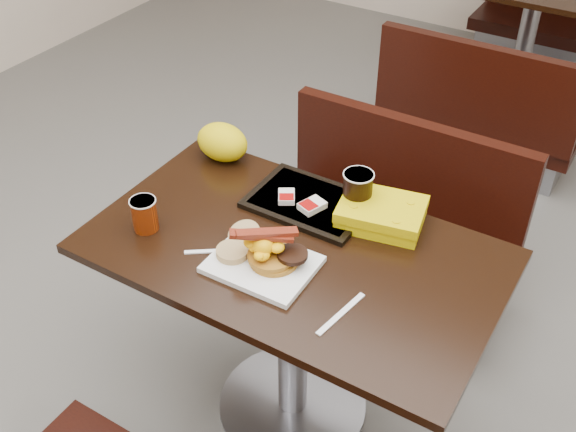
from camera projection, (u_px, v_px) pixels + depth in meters
The scene contains 24 objects.
floor at pixel (292, 407), 2.47m from camera, with size 6.00×7.00×0.01m, color slate.
table_near at pixel (293, 336), 2.24m from camera, with size 1.20×0.70×0.75m, color black, non-canonical shape.
bench_near_n at pixel (384, 224), 2.72m from camera, with size 1.00×0.46×0.72m, color black, non-canonical shape.
table_far at pixel (525, 46), 3.99m from camera, with size 1.20×0.70×0.75m, color black, non-canonical shape.
bench_far_s at pixel (484, 98), 3.53m from camera, with size 1.00×0.46×0.72m, color black, non-canonical shape.
bench_far_n at pixel (555, 9), 4.47m from camera, with size 1.00×0.46×0.72m, color black, non-canonical shape.
platter at pixel (262, 264), 1.94m from camera, with size 0.29×0.22×0.02m, color white.
pancake_stack at pixel (274, 257), 1.93m from camera, with size 0.14×0.14×0.03m, color #A7721B.
sausage_patty at pixel (293, 254), 1.91m from camera, with size 0.09×0.09×0.01m, color black.
scrambled_eggs at pixel (264, 247), 1.90m from camera, with size 0.10×0.09×0.05m, color #FFE005.
bacon_strips at pixel (261, 235), 1.89m from camera, with size 0.18×0.08×0.01m, color #411204, non-canonical shape.
muffin_bottom at pixel (232, 252), 1.95m from camera, with size 0.09×0.09×0.02m, color tan.
muffin_top at pixel (245, 235), 1.99m from camera, with size 0.10×0.10×0.02m, color tan.
coffee_cup_near at pixel (145, 215), 2.05m from camera, with size 0.07×0.07×0.10m, color #9B3005.
fork at pixel (202, 252), 1.99m from camera, with size 0.14×0.03×0.00m, color white, non-canonical shape.
knife at pixel (341, 314), 1.80m from camera, with size 0.19×0.02×0.00m, color white.
condiment_syrup at pixel (294, 251), 1.99m from camera, with size 0.04×0.03×0.01m, color #B76907.
condiment_ketchup at pixel (327, 233), 2.06m from camera, with size 0.04×0.03×0.01m, color #8C0504.
tray at pixel (310, 202), 2.17m from camera, with size 0.37×0.26×0.02m, color black.
hashbrown_sleeve_left at pixel (286, 197), 2.16m from camera, with size 0.05×0.07×0.02m, color silver.
hashbrown_sleeve_right at pixel (312, 206), 2.12m from camera, with size 0.06×0.08×0.02m, color silver.
coffee_cup_far at pixel (358, 191), 2.10m from camera, with size 0.09×0.09×0.12m, color black.
clamshell at pixel (381, 214), 2.08m from camera, with size 0.25×0.19×0.07m, color #CBB203.
paper_bag at pixel (222, 142), 2.34m from camera, with size 0.18×0.14×0.13m, color yellow.
Camera 1 is at (0.78, -1.31, 2.06)m, focal length 43.13 mm.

